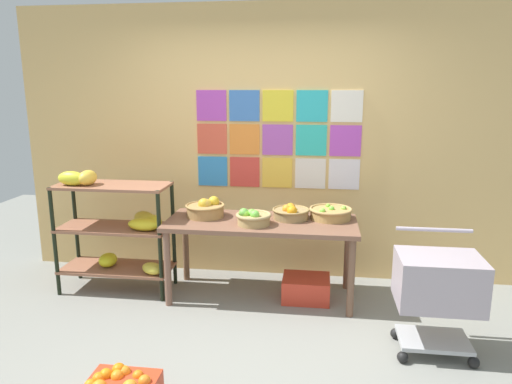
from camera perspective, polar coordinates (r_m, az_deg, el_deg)
name	(u,v)px	position (r m, az deg, el deg)	size (l,w,h in m)	color
ground	(235,363)	(3.52, -2.60, -19.93)	(9.33, 9.33, 0.00)	gray
back_wall_with_art	(264,144)	(4.67, 0.96, 5.77)	(4.92, 0.07, 2.66)	#DFB36C
banana_shelf_unit	(119,225)	(4.54, -16.19, -3.85)	(1.03, 0.45, 1.16)	black
display_table	(261,230)	(4.23, 0.63, -4.57)	(1.69, 0.69, 0.72)	brown
fruit_basket_centre	(291,212)	(4.26, 4.22, -2.48)	(0.34, 0.34, 0.14)	#957A4D
fruit_basket_right	(206,209)	(4.36, -6.09, -2.00)	(0.36, 0.36, 0.18)	#A57D47
fruit_basket_back_right	(331,213)	(4.31, 8.99, -2.49)	(0.39, 0.39, 0.12)	#AE884A
fruit_basket_back_left	(253,218)	(4.08, -0.41, -3.10)	(0.31, 0.31, 0.15)	tan
produce_crate_under_table	(306,288)	(4.39, 6.05, -11.47)	(0.42, 0.34, 0.21)	red
shopping_cart	(438,285)	(3.63, 21.11, -10.43)	(0.57, 0.47, 0.87)	black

